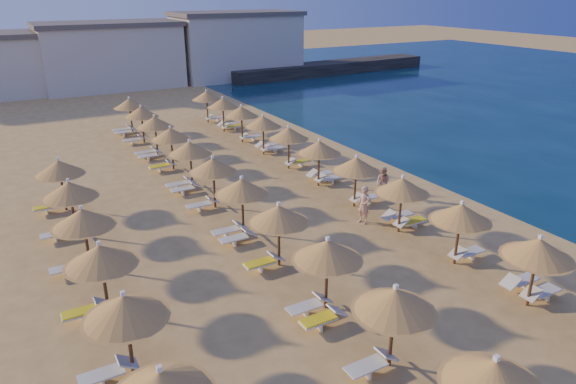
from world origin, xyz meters
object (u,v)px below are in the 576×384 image
parasol_row_east (337,156)px  jetty (330,68)px  parasol_row_west (227,176)px  beachgoer_a (364,205)px  beachgoer_b (383,183)px

parasol_row_east → jetty: bearing=56.4°
jetty → parasol_row_west: size_ratio=0.73×
parasol_row_west → beachgoer_a: size_ratio=21.67×
beachgoer_b → beachgoer_a: (-2.93, -2.10, 0.08)m
jetty → beachgoer_b: 44.57m
parasol_row_west → beachgoer_b: parasol_row_west is taller
beachgoer_a → jetty: bearing=132.6°
jetty → beachgoer_b: size_ratio=17.27×
jetty → parasol_row_east: 44.37m
parasol_row_east → parasol_row_west: bearing=180.0°
jetty → beachgoer_b: beachgoer_b is taller
parasol_row_west → jetty: bearing=50.0°
parasol_row_east → beachgoer_a: size_ratio=21.67×
jetty → parasol_row_west: 48.23m
beachgoer_b → beachgoer_a: 3.61m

